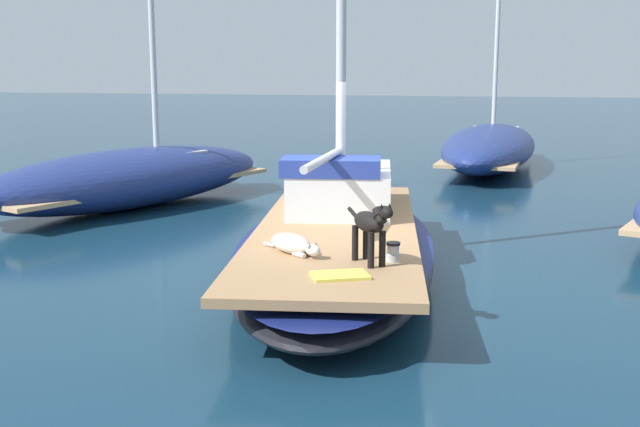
% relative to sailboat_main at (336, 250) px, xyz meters
% --- Properties ---
extents(ground_plane, '(120.00, 120.00, 0.00)m').
position_rel_sailboat_main_xyz_m(ground_plane, '(0.00, 0.00, -0.34)').
color(ground_plane, '#143347').
extents(sailboat_main, '(3.47, 7.51, 0.66)m').
position_rel_sailboat_main_xyz_m(sailboat_main, '(0.00, 0.00, 0.00)').
color(sailboat_main, black).
rests_on(sailboat_main, ground).
extents(cabin_house, '(1.68, 2.39, 0.84)m').
position_rel_sailboat_main_xyz_m(cabin_house, '(-0.16, 1.11, 0.67)').
color(cabin_house, silver).
rests_on(cabin_house, sailboat_main).
extents(dog_white, '(0.82, 0.62, 0.22)m').
position_rel_sailboat_main_xyz_m(dog_white, '(-0.17, -1.60, 0.43)').
color(dog_white, silver).
rests_on(dog_white, sailboat_main).
extents(dog_black, '(0.63, 0.80, 0.70)m').
position_rel_sailboat_main_xyz_m(dog_black, '(0.74, -1.88, 0.75)').
color(dog_black, black).
rests_on(dog_black, sailboat_main).
extents(deck_winch, '(0.16, 0.16, 0.21)m').
position_rel_sailboat_main_xyz_m(deck_winch, '(0.96, -1.71, 0.42)').
color(deck_winch, '#B7B7BC').
rests_on(deck_winch, sailboat_main).
extents(coiled_rope, '(0.32, 0.32, 0.04)m').
position_rel_sailboat_main_xyz_m(coiled_rope, '(-0.42, -1.06, 0.35)').
color(coiled_rope, beige).
rests_on(coiled_rope, sailboat_main).
extents(deck_towel, '(0.66, 0.56, 0.03)m').
position_rel_sailboat_main_xyz_m(deck_towel, '(0.52, -2.44, 0.34)').
color(deck_towel, '#D8D14C').
rests_on(deck_towel, sailboat_main).
extents(moored_boat_port_side, '(4.74, 7.04, 5.47)m').
position_rel_sailboat_main_xyz_m(moored_boat_port_side, '(-4.90, 4.08, 0.25)').
color(moored_boat_port_side, navy).
rests_on(moored_boat_port_side, ground).
extents(moored_boat_far_astern, '(3.01, 7.91, 7.49)m').
position_rel_sailboat_main_xyz_m(moored_boat_far_astern, '(1.89, 11.32, 0.26)').
color(moored_boat_far_astern, navy).
rests_on(moored_boat_far_astern, ground).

